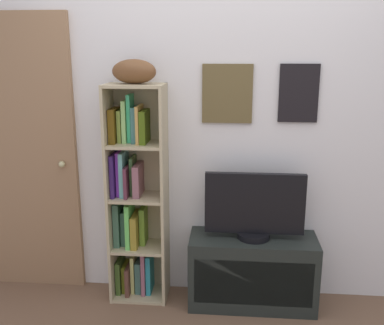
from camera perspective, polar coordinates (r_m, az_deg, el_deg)
name	(u,v)px	position (r m, az deg, el deg)	size (l,w,h in m)	color
back_wall	(217,136)	(3.10, 3.22, 3.36)	(4.80, 0.08, 2.31)	silver
bookshelf	(134,199)	(3.16, -7.35, -4.69)	(0.39, 0.27, 1.52)	tan
football	(134,72)	(2.95, -7.40, 11.42)	(0.30, 0.16, 0.16)	brown
tv_stand	(252,271)	(3.22, 7.67, -13.55)	(0.87, 0.35, 0.50)	black
television	(255,207)	(3.03, 7.97, -5.65)	(0.66, 0.22, 0.46)	black
door	(23,157)	(3.42, -20.72, 0.69)	(0.79, 0.09, 1.99)	#8C6849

